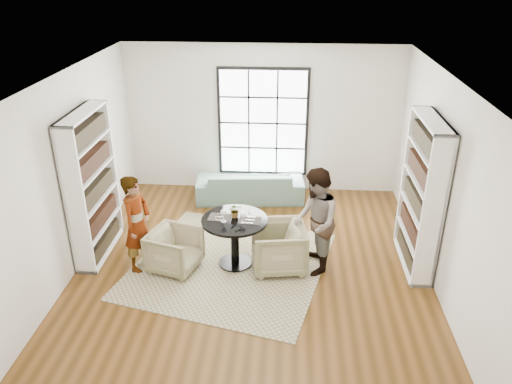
# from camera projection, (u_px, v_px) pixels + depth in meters

# --- Properties ---
(ground) EXTENTS (6.00, 6.00, 0.00)m
(ground) POSITION_uv_depth(u_px,v_px,m) (252.00, 266.00, 7.96)
(ground) COLOR brown
(room_shell) EXTENTS (6.00, 6.01, 6.00)m
(room_shell) POSITION_uv_depth(u_px,v_px,m) (254.00, 181.00, 7.91)
(room_shell) COLOR silver
(room_shell) RESTS_ON ground
(rug) EXTENTS (3.51, 3.51, 0.01)m
(rug) POSITION_uv_depth(u_px,v_px,m) (230.00, 264.00, 8.00)
(rug) COLOR tan
(rug) RESTS_ON ground
(pedestal_table) EXTENTS (1.03, 1.03, 0.82)m
(pedestal_table) POSITION_uv_depth(u_px,v_px,m) (235.00, 232.00, 7.77)
(pedestal_table) COLOR black
(pedestal_table) RESTS_ON ground
(sofa) EXTENTS (2.20, 1.02, 0.62)m
(sofa) POSITION_uv_depth(u_px,v_px,m) (250.00, 185.00, 10.05)
(sofa) COLOR gray
(sofa) RESTS_ON ground
(armchair_left) EXTENTS (0.91, 0.90, 0.67)m
(armchair_left) POSITION_uv_depth(u_px,v_px,m) (175.00, 250.00, 7.78)
(armchair_left) COLOR tan
(armchair_left) RESTS_ON ground
(armchair_right) EXTENTS (0.93, 0.91, 0.75)m
(armchair_right) POSITION_uv_depth(u_px,v_px,m) (278.00, 247.00, 7.78)
(armchair_right) COLOR tan
(armchair_right) RESTS_ON ground
(person_left) EXTENTS (0.51, 0.65, 1.57)m
(person_left) POSITION_uv_depth(u_px,v_px,m) (137.00, 224.00, 7.61)
(person_left) COLOR gray
(person_left) RESTS_ON ground
(person_right) EXTENTS (0.70, 0.87, 1.69)m
(person_right) POSITION_uv_depth(u_px,v_px,m) (315.00, 222.00, 7.54)
(person_right) COLOR gray
(person_right) RESTS_ON ground
(placemat_left) EXTENTS (0.36, 0.29, 0.01)m
(placemat_left) POSITION_uv_depth(u_px,v_px,m) (220.00, 217.00, 7.72)
(placemat_left) COLOR black
(placemat_left) RESTS_ON pedestal_table
(placemat_right) EXTENTS (0.36, 0.29, 0.01)m
(placemat_right) POSITION_uv_depth(u_px,v_px,m) (250.00, 220.00, 7.64)
(placemat_right) COLOR black
(placemat_right) RESTS_ON pedestal_table
(cutlery_left) EXTENTS (0.16, 0.23, 0.01)m
(cutlery_left) POSITION_uv_depth(u_px,v_px,m) (220.00, 217.00, 7.72)
(cutlery_left) COLOR silver
(cutlery_left) RESTS_ON placemat_left
(cutlery_right) EXTENTS (0.16, 0.23, 0.01)m
(cutlery_right) POSITION_uv_depth(u_px,v_px,m) (250.00, 220.00, 7.63)
(cutlery_right) COLOR silver
(cutlery_right) RESTS_ON placemat_right
(wine_glass_left) EXTENTS (0.10, 0.10, 0.21)m
(wine_glass_left) POSITION_uv_depth(u_px,v_px,m) (224.00, 213.00, 7.53)
(wine_glass_left) COLOR silver
(wine_glass_left) RESTS_ON pedestal_table
(wine_glass_right) EXTENTS (0.08, 0.08, 0.18)m
(wine_glass_right) POSITION_uv_depth(u_px,v_px,m) (243.00, 215.00, 7.51)
(wine_glass_right) COLOR silver
(wine_glass_right) RESTS_ON pedestal_table
(flower_centerpiece) EXTENTS (0.24, 0.22, 0.23)m
(flower_centerpiece) POSITION_uv_depth(u_px,v_px,m) (235.00, 210.00, 7.69)
(flower_centerpiece) COLOR gray
(flower_centerpiece) RESTS_ON pedestal_table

